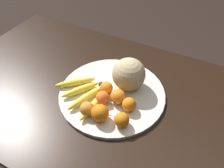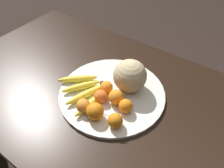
{
  "view_description": "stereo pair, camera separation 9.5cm",
  "coord_description": "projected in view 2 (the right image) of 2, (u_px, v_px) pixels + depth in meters",
  "views": [
    {
      "loc": [
        0.37,
        -0.59,
        1.44
      ],
      "look_at": [
        0.06,
        0.01,
        0.78
      ],
      "focal_mm": 35.0,
      "sensor_mm": 36.0,
      "label": 1
    },
    {
      "loc": [
        0.45,
        -0.54,
        1.44
      ],
      "look_at": [
        0.06,
        0.01,
        0.78
      ],
      "focal_mm": 35.0,
      "sensor_mm": 36.0,
      "label": 2
    }
  ],
  "objects": [
    {
      "name": "orange_front_right",
      "position": [
        126.0,
        106.0,
        0.89
      ],
      "size": [
        0.06,
        0.06,
        0.06
      ],
      "color": "orange",
      "rests_on": "fruit_bowl"
    },
    {
      "name": "melon",
      "position": [
        130.0,
        76.0,
        0.95
      ],
      "size": [
        0.15,
        0.15,
        0.15
      ],
      "color": "#C6B284",
      "rests_on": "fruit_bowl"
    },
    {
      "name": "produce_tag",
      "position": [
        111.0,
        114.0,
        0.89
      ],
      "size": [
        0.08,
        0.04,
        0.0
      ],
      "rotation": [
        0.0,
        0.0,
        0.15
      ],
      "color": "white",
      "rests_on": "fruit_bowl"
    },
    {
      "name": "fruit_bowl",
      "position": [
        112.0,
        93.0,
        0.99
      ],
      "size": [
        0.48,
        0.48,
        0.02
      ],
      "color": "silver",
      "rests_on": "kitchen_table"
    },
    {
      "name": "orange_back_left",
      "position": [
        116.0,
        97.0,
        0.92
      ],
      "size": [
        0.06,
        0.06,
        0.06
      ],
      "color": "orange",
      "rests_on": "fruit_bowl"
    },
    {
      "name": "kitchen_table",
      "position": [
        100.0,
        103.0,
        1.07
      ],
      "size": [
        1.55,
        0.91,
        0.71
      ],
      "color": "black",
      "rests_on": "ground_plane"
    },
    {
      "name": "orange_mid_center",
      "position": [
        115.0,
        121.0,
        0.83
      ],
      "size": [
        0.06,
        0.06,
        0.06
      ],
      "color": "orange",
      "rests_on": "fruit_bowl"
    },
    {
      "name": "orange_back_right",
      "position": [
        107.0,
        87.0,
        0.97
      ],
      "size": [
        0.06,
        0.06,
        0.06
      ],
      "color": "orange",
      "rests_on": "fruit_bowl"
    },
    {
      "name": "orange_top_small",
      "position": [
        101.0,
        96.0,
        0.92
      ],
      "size": [
        0.06,
        0.06,
        0.06
      ],
      "color": "orange",
      "rests_on": "fruit_bowl"
    },
    {
      "name": "orange_side_extra",
      "position": [
        83.0,
        106.0,
        0.89
      ],
      "size": [
        0.06,
        0.06,
        0.06
      ],
      "color": "orange",
      "rests_on": "fruit_bowl"
    },
    {
      "name": "orange_front_left",
      "position": [
        95.0,
        111.0,
        0.86
      ],
      "size": [
        0.07,
        0.07,
        0.07
      ],
      "color": "orange",
      "rests_on": "fruit_bowl"
    },
    {
      "name": "banana_bunch",
      "position": [
        84.0,
        90.0,
        0.97
      ],
      "size": [
        0.25,
        0.25,
        0.03
      ],
      "rotation": [
        0.0,
        0.0,
        4.25
      ],
      "color": "#473819",
      "rests_on": "fruit_bowl"
    },
    {
      "name": "ground_plane",
      "position": [
        104.0,
        162.0,
        1.51
      ],
      "size": [
        12.0,
        12.0,
        0.0
      ],
      "primitive_type": "plane",
      "color": "black"
    }
  ]
}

